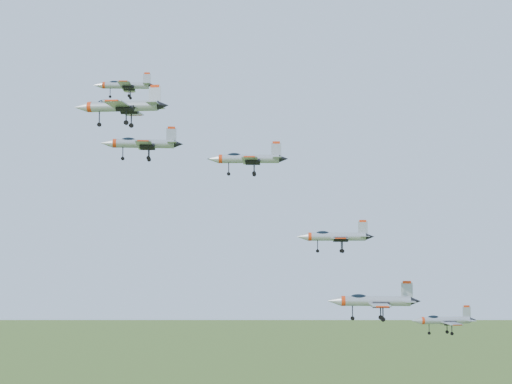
{
  "coord_description": "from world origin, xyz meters",
  "views": [
    {
      "loc": [
        20.92,
        -106.54,
        114.47
      ],
      "look_at": [
        10.2,
        0.69,
        121.5
      ],
      "focal_mm": 50.0,
      "sensor_mm": 36.0,
      "label": 1
    }
  ],
  "objects": [
    {
      "name": "jet_left_low",
      "position": [
        7.99,
        7.14,
        127.33
      ],
      "size": [
        13.28,
        11.0,
        3.55
      ],
      "rotation": [
        0.0,
        0.0,
        0.09
      ],
      "color": "#979DA3"
    },
    {
      "name": "jet_right_high",
      "position": [
        -6.78,
        -13.91,
        132.26
      ],
      "size": [
        13.17,
        10.82,
        3.53
      ],
      "rotation": [
        0.0,
        0.0,
        -0.01
      ],
      "color": "#979DA3"
    },
    {
      "name": "jet_left_high",
      "position": [
        -7.93,
        1.47,
        129.27
      ],
      "size": [
        12.85,
        10.81,
        3.45
      ],
      "rotation": [
        0.0,
        0.0,
        0.2
      ],
      "color": "#979DA3"
    },
    {
      "name": "jet_trail",
      "position": [
        27.33,
        -3.01,
        105.58
      ],
      "size": [
        13.41,
        11.08,
        3.58
      ],
      "rotation": [
        0.0,
        0.0,
        0.06
      ],
      "color": "#979DA3"
    },
    {
      "name": "jet_lead",
      "position": [
        -13.16,
        9.58,
        140.33
      ],
      "size": [
        10.62,
        8.87,
        2.84
      ],
      "rotation": [
        0.0,
        0.0,
        0.15
      ],
      "color": "#979DA3"
    },
    {
      "name": "jet_right_low",
      "position": [
        21.89,
        -9.57,
        114.73
      ],
      "size": [
        10.56,
        8.73,
        2.82
      ],
      "rotation": [
        0.0,
        0.0,
        0.06
      ],
      "color": "#979DA3"
    },
    {
      "name": "jet_extra",
      "position": [
        39.61,
        12.85,
        101.19
      ],
      "size": [
        11.02,
        9.3,
        2.97
      ],
      "rotation": [
        0.0,
        0.0,
        0.23
      ],
      "color": "#979DA3"
    }
  ]
}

